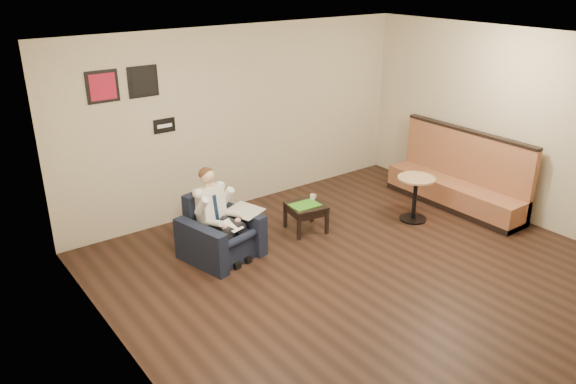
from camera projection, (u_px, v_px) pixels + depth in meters
ground at (375, 278)px, 6.95m from camera, size 6.00×6.00×0.00m
wall_back at (242, 118)px, 8.65m from camera, size 6.00×0.02×2.80m
wall_left at (132, 246)px, 4.77m from camera, size 0.02×6.00×2.80m
wall_right at (530, 129)px, 8.07m from camera, size 0.02×6.00×2.80m
ceiling at (391, 48)px, 5.89m from camera, size 6.00×6.00×0.02m
seating_sign at (164, 126)px, 7.88m from camera, size 0.32×0.02×0.20m
art_print_left at (103, 87)px, 7.19m from camera, size 0.42×0.03×0.42m
art_print_right at (143, 82)px, 7.49m from camera, size 0.42×0.03×0.42m
armchair at (221, 228)px, 7.32m from camera, size 1.04×1.04×0.84m
seated_man at (226, 219)px, 7.19m from camera, size 0.71×0.92×1.15m
lap_papers at (231, 225)px, 7.16m from camera, size 0.26×0.32×0.01m
newspaper at (244, 211)px, 7.45m from camera, size 0.47×0.54×0.01m
side_table at (306, 217)px, 8.12m from camera, size 0.59×0.59×0.41m
green_folder at (305, 205)px, 8.01m from camera, size 0.42×0.31×0.01m
coffee_mug at (312, 197)px, 8.18m from camera, size 0.09×0.09×0.09m
smartphone at (304, 200)px, 8.18m from camera, size 0.14×0.10×0.01m
banquette at (457, 170)px, 8.79m from camera, size 0.56×2.35×1.20m
cafe_table at (415, 199)px, 8.41m from camera, size 0.62×0.62×0.69m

